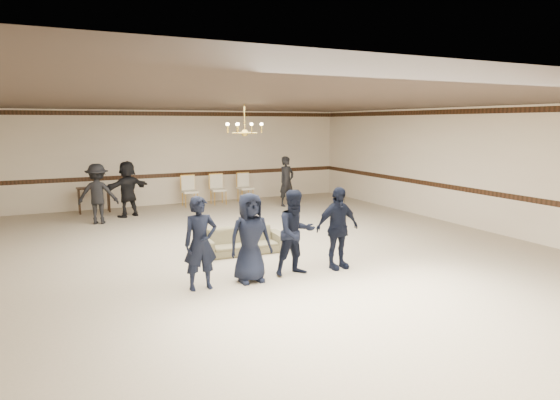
{
  "coord_description": "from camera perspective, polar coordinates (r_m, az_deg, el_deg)",
  "views": [
    {
      "loc": [
        -4.14,
        -9.43,
        2.79
      ],
      "look_at": [
        0.18,
        -0.5,
        1.19
      ],
      "focal_mm": 30.87,
      "sensor_mm": 36.0,
      "label": 1
    }
  ],
  "objects": [
    {
      "name": "room",
      "position": [
        10.37,
        -2.1,
        2.58
      ],
      "size": [
        12.01,
        14.01,
        3.21
      ],
      "color": "tan",
      "rests_on": "ground"
    },
    {
      "name": "chair_rail",
      "position": [
        17.02,
        -11.61,
        2.95
      ],
      "size": [
        12.0,
        0.02,
        0.14
      ],
      "primitive_type": "cube",
      "color": "#331B0F",
      "rests_on": "wall_back"
    },
    {
      "name": "crown_molding",
      "position": [
        16.93,
        -11.84,
        9.96
      ],
      "size": [
        12.0,
        0.02,
        0.14
      ],
      "primitive_type": "cube",
      "color": "#331B0F",
      "rests_on": "wall_back"
    },
    {
      "name": "chandelier",
      "position": [
        11.22,
        -4.23,
        9.59
      ],
      "size": [
        0.94,
        0.94,
        0.89
      ],
      "primitive_type": null,
      "color": "gold",
      "rests_on": "ceiling"
    },
    {
      "name": "boy_a",
      "position": [
        8.18,
        -9.41,
        -5.07
      ],
      "size": [
        0.58,
        0.39,
        1.59
      ],
      "primitive_type": "imported",
      "rotation": [
        0.0,
        0.0,
        0.01
      ],
      "color": "black",
      "rests_on": "floor"
    },
    {
      "name": "boy_b",
      "position": [
        8.46,
        -3.54,
        -4.47
      ],
      "size": [
        0.78,
        0.51,
        1.59
      ],
      "primitive_type": "imported",
      "rotation": [
        0.0,
        0.0,
        0.0
      ],
      "color": "black",
      "rests_on": "floor"
    },
    {
      "name": "boy_c",
      "position": [
        8.83,
        1.88,
        -3.88
      ],
      "size": [
        0.78,
        0.61,
        1.59
      ],
      "primitive_type": "imported",
      "rotation": [
        0.0,
        0.0,
        0.02
      ],
      "color": "black",
      "rests_on": "floor"
    },
    {
      "name": "boy_d",
      "position": [
        9.28,
        6.82,
        -3.31
      ],
      "size": [
        0.94,
        0.42,
        1.59
      ],
      "primitive_type": "imported",
      "rotation": [
        0.0,
        0.0,
        0.04
      ],
      "color": "black",
      "rests_on": "floor"
    },
    {
      "name": "settee",
      "position": [
        10.44,
        -4.46,
        -4.8
      ],
      "size": [
        1.89,
        0.81,
        0.54
      ],
      "primitive_type": "imported",
      "rotation": [
        0.0,
        0.0,
        -0.04
      ],
      "color": "#786F50",
      "rests_on": "floor"
    },
    {
      "name": "adult_left",
      "position": [
        14.22,
        -20.78,
        0.68
      ],
      "size": [
        1.21,
        0.89,
        1.67
      ],
      "primitive_type": "imported",
      "rotation": [
        0.0,
        0.0,
        2.87
      ],
      "color": "black",
      "rests_on": "floor"
    },
    {
      "name": "adult_mid",
      "position": [
        15.01,
        -17.61,
        1.27
      ],
      "size": [
        1.62,
        1.09,
        1.67
      ],
      "primitive_type": "imported",
      "rotation": [
        0.0,
        0.0,
        3.57
      ],
      "color": "black",
      "rests_on": "floor"
    },
    {
      "name": "adult_right",
      "position": [
        16.16,
        0.79,
        2.23
      ],
      "size": [
        0.71,
        0.58,
        1.67
      ],
      "primitive_type": "imported",
      "rotation": [
        0.0,
        0.0,
        0.33
      ],
      "color": "black",
      "rests_on": "floor"
    },
    {
      "name": "banquet_chair_left",
      "position": [
        16.38,
        -10.64,
        1.02
      ],
      "size": [
        0.5,
        0.5,
        1.02
      ],
      "primitive_type": null,
      "rotation": [
        0.0,
        0.0,
        -0.0
      ],
      "color": "beige",
      "rests_on": "floor"
    },
    {
      "name": "banquet_chair_mid",
      "position": [
        16.67,
        -7.32,
        1.24
      ],
      "size": [
        0.52,
        0.52,
        1.02
      ],
      "primitive_type": null,
      "rotation": [
        0.0,
        0.0,
        -0.06
      ],
      "color": "beige",
      "rests_on": "floor"
    },
    {
      "name": "banquet_chair_right",
      "position": [
        17.01,
        -4.13,
        1.45
      ],
      "size": [
        0.53,
        0.53,
        1.02
      ],
      "primitive_type": null,
      "rotation": [
        0.0,
        0.0,
        0.07
      ],
      "color": "beige",
      "rests_on": "floor"
    },
    {
      "name": "console_table",
      "position": [
        16.09,
        -21.17,
        0.03
      ],
      "size": [
        0.99,
        0.46,
        0.81
      ],
      "primitive_type": "cube",
      "rotation": [
        0.0,
        0.0,
        0.06
      ],
      "color": "black",
      "rests_on": "floor"
    }
  ]
}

